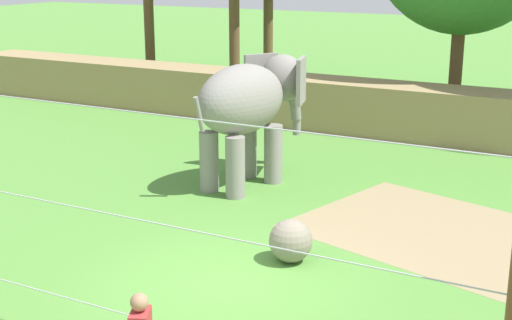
% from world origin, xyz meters
% --- Properties ---
extents(ground_plane, '(120.00, 120.00, 0.00)m').
position_xyz_m(ground_plane, '(0.00, 0.00, 0.00)').
color(ground_plane, '#518938').
extents(dirt_patch, '(6.52, 5.57, 0.01)m').
position_xyz_m(dirt_patch, '(2.74, 4.13, 0.00)').
color(dirt_patch, '#937F5B').
rests_on(dirt_patch, ground).
extents(embankment_wall, '(36.00, 1.80, 1.63)m').
position_xyz_m(embankment_wall, '(0.00, 11.83, 0.82)').
color(embankment_wall, '#997F56').
rests_on(embankment_wall, ground).
extents(elephant, '(2.02, 4.14, 3.09)m').
position_xyz_m(elephant, '(-2.36, 5.24, 2.05)').
color(elephant, gray).
rests_on(elephant, ground).
extents(enrichment_ball, '(0.81, 0.81, 0.81)m').
position_xyz_m(enrichment_ball, '(0.61, 1.35, 0.41)').
color(enrichment_ball, gray).
rests_on(enrichment_ball, ground).
extents(cable_fence, '(11.25, 0.22, 3.74)m').
position_xyz_m(cable_fence, '(0.00, -2.79, 1.88)').
color(cable_fence, brown).
rests_on(cable_fence, ground).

